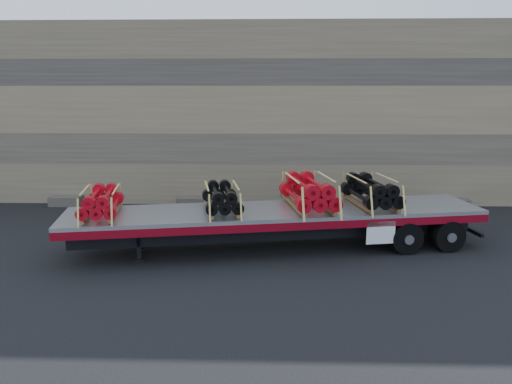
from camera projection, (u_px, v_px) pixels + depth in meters
ground at (269, 244)px, 14.79m from camera, size 120.00×120.00×0.00m
rock_wall at (270, 113)px, 20.43m from camera, size 44.00×3.00×7.00m
trailer at (275, 229)px, 14.22m from camera, size 11.92×4.38×1.17m
bundle_front at (101, 203)px, 13.31m from camera, size 1.33×2.11×0.70m
bundle_midfront at (222, 199)px, 13.80m from camera, size 1.33×2.12×0.70m
bundle_midrear at (309, 193)px, 14.16m from camera, size 1.64×2.61×0.86m
bundle_rear at (371, 192)px, 14.45m from camera, size 1.51×2.40×0.79m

